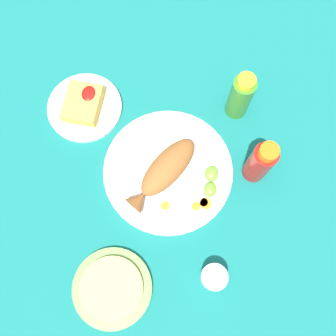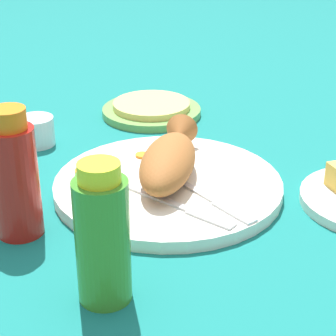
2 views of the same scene
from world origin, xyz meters
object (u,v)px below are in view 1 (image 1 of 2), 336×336
at_px(side_plate_fries, 85,108).
at_px(tortilla_plate, 112,288).
at_px(fork_far, 178,140).
at_px(main_plate, 168,171).
at_px(salt_cup, 213,277).
at_px(fork_near, 160,140).
at_px(hot_sauce_bottle_green, 240,96).
at_px(hot_sauce_bottle_red, 260,162).
at_px(fried_fish, 165,171).

bearing_deg(side_plate_fries, tortilla_plate, -157.68).
relative_size(fork_far, side_plate_fries, 0.81).
height_order(fork_far, tortilla_plate, fork_far).
height_order(main_plate, salt_cup, salt_cup).
height_order(fork_near, hot_sauce_bottle_green, hot_sauce_bottle_green).
height_order(fork_near, fork_far, same).
bearing_deg(fork_far, hot_sauce_bottle_red, -133.43).
bearing_deg(fried_fish, hot_sauce_bottle_green, -5.14).
height_order(salt_cup, tortilla_plate, salt_cup).
bearing_deg(fork_far, fried_fish, 139.24).
height_order(hot_sauce_bottle_red, tortilla_plate, hot_sauce_bottle_red).
relative_size(fried_fish, side_plate_fries, 1.11).
bearing_deg(hot_sauce_bottle_green, side_plate_fries, 100.58).
distance_m(main_plate, salt_cup, 0.29).
height_order(fork_far, side_plate_fries, fork_far).
bearing_deg(fork_near, fork_far, -97.02).
relative_size(fork_far, hot_sauce_bottle_red, 0.96).
bearing_deg(fried_fish, main_plate, 0.00).
relative_size(fried_fish, salt_cup, 3.60).
bearing_deg(salt_cup, hot_sauce_bottle_green, 0.98).
distance_m(main_plate, tortilla_plate, 0.32).
bearing_deg(fried_fish, salt_cup, -114.95).
xyz_separation_m(fork_far, hot_sauce_bottle_red, (-0.04, -0.21, 0.06)).
height_order(fried_fish, fork_near, fried_fish).
relative_size(salt_cup, side_plate_fries, 0.31).
relative_size(fork_far, hot_sauce_bottle_green, 1.01).
relative_size(fork_near, side_plate_fries, 0.88).
xyz_separation_m(hot_sauce_bottle_red, side_plate_fries, (0.09, 0.48, -0.07)).
xyz_separation_m(hot_sauce_bottle_green, salt_cup, (-0.45, -0.01, -0.06)).
relative_size(hot_sauce_bottle_red, side_plate_fries, 0.84).
height_order(fork_near, tortilla_plate, fork_near).
bearing_deg(hot_sauce_bottle_red, fried_fish, 103.77).
distance_m(main_plate, fried_fish, 0.04).
bearing_deg(salt_cup, fork_far, 24.25).
relative_size(hot_sauce_bottle_green, side_plate_fries, 0.80).
bearing_deg(fork_far, side_plate_fries, 47.80).
bearing_deg(tortilla_plate, hot_sauce_bottle_green, -23.24).
bearing_deg(tortilla_plate, fork_far, -12.05).
relative_size(main_plate, hot_sauce_bottle_green, 2.05).
relative_size(fork_near, salt_cup, 2.86).
bearing_deg(main_plate, side_plate_fries, 62.32).
distance_m(hot_sauce_bottle_red, salt_cup, 0.30).
height_order(main_plate, fork_far, fork_far).
bearing_deg(fork_near, tortilla_plate, 155.55).
distance_m(fork_far, side_plate_fries, 0.27).
bearing_deg(fork_near, main_plate, -173.62).
xyz_separation_m(fork_near, hot_sauce_bottle_green, (0.13, -0.18, 0.06)).
xyz_separation_m(fork_far, hot_sauce_bottle_green, (0.12, -0.14, 0.06)).
xyz_separation_m(side_plate_fries, tortilla_plate, (-0.45, -0.18, 0.00)).
distance_m(fork_near, hot_sauce_bottle_green, 0.24).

